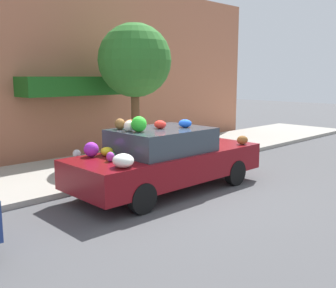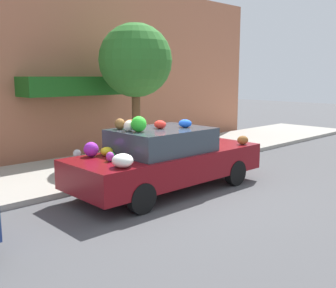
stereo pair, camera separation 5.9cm
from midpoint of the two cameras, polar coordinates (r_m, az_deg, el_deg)
ground_plane at (r=8.65m, az=-0.10°, el=-6.69°), size 60.00×60.00×0.00m
sidewalk_curb at (r=10.67m, az=-10.25°, el=-3.33°), size 24.00×3.20×0.12m
building_facade at (r=12.33m, az=-16.42°, el=10.55°), size 18.00×1.20×5.47m
street_tree at (r=11.34m, az=-5.01°, el=11.89°), size 2.07×2.07×3.82m
fire_hydrant at (r=9.19m, az=-13.22°, el=-2.96°), size 0.20×0.20×0.70m
art_car at (r=8.44m, az=-0.50°, el=-2.08°), size 4.47×1.75×1.68m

